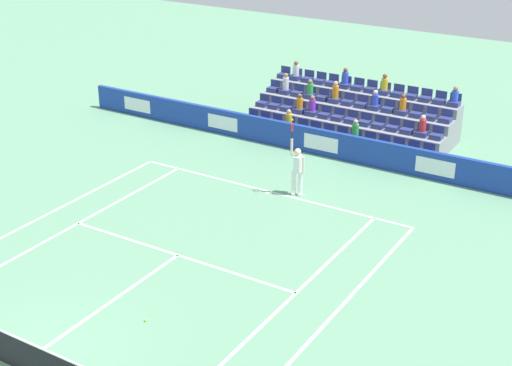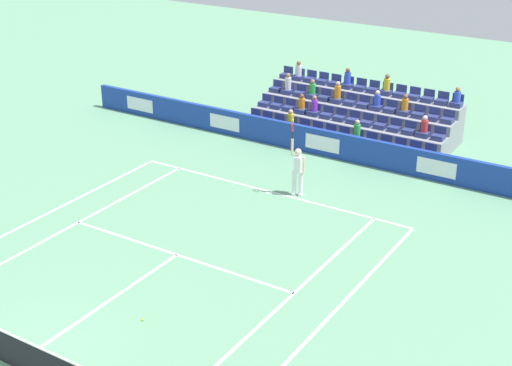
% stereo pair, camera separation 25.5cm
% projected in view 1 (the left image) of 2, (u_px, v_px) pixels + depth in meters
% --- Properties ---
extents(line_baseline, '(10.97, 0.10, 0.01)m').
position_uv_depth(line_baseline, '(269.00, 191.00, 27.18)').
color(line_baseline, white).
rests_on(line_baseline, ground).
extents(line_service, '(8.23, 0.10, 0.01)m').
position_uv_depth(line_service, '(178.00, 255.00, 22.90)').
color(line_service, white).
rests_on(line_service, ground).
extents(line_centre_service, '(0.10, 6.40, 0.01)m').
position_uv_depth(line_centre_service, '(107.00, 304.00, 20.40)').
color(line_centre_service, white).
rests_on(line_centre_service, ground).
extents(line_singles_sideline_left, '(0.10, 11.89, 0.01)m').
position_uv_depth(line_singles_sideline_left, '(68.00, 229.00, 24.51)').
color(line_singles_sideline_left, white).
rests_on(line_singles_sideline_left, ground).
extents(line_singles_sideline_right, '(0.10, 11.89, 0.01)m').
position_uv_depth(line_singles_sideline_right, '(288.00, 301.00, 20.58)').
color(line_singles_sideline_right, white).
rests_on(line_singles_sideline_right, ground).
extents(line_doubles_sideline_left, '(0.10, 11.89, 0.01)m').
position_uv_depth(line_doubles_sideline_left, '(39.00, 219.00, 25.16)').
color(line_doubles_sideline_left, white).
rests_on(line_doubles_sideline_left, ground).
extents(line_doubles_sideline_right, '(0.10, 11.89, 0.01)m').
position_uv_depth(line_doubles_sideline_right, '(333.00, 315.00, 19.92)').
color(line_doubles_sideline_right, white).
rests_on(line_doubles_sideline_right, ground).
extents(line_centre_mark, '(0.10, 0.20, 0.01)m').
position_uv_depth(line_centre_mark, '(268.00, 192.00, 27.10)').
color(line_centre_mark, white).
rests_on(line_centre_mark, ground).
extents(sponsor_barrier, '(23.78, 0.22, 1.09)m').
position_uv_depth(sponsor_barrier, '(322.00, 142.00, 30.22)').
color(sponsor_barrier, '#193899').
rests_on(sponsor_barrier, ground).
extents(tennis_net, '(11.97, 0.10, 1.07)m').
position_uv_depth(tennis_net, '(14.00, 351.00, 17.71)').
color(tennis_net, '#33383D').
rests_on(tennis_net, ground).
extents(tennis_player, '(0.54, 0.42, 2.85)m').
position_uv_depth(tennis_player, '(297.00, 169.00, 26.53)').
color(tennis_player, white).
rests_on(tennis_player, ground).
extents(stadium_stand, '(8.68, 3.80, 2.58)m').
position_uv_depth(stadium_stand, '(353.00, 119.00, 32.46)').
color(stadium_stand, gray).
rests_on(stadium_stand, ground).
extents(loose_tennis_ball, '(0.07, 0.07, 0.07)m').
position_uv_depth(loose_tennis_ball, '(145.00, 320.00, 19.66)').
color(loose_tennis_ball, '#D1E533').
rests_on(loose_tennis_ball, ground).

